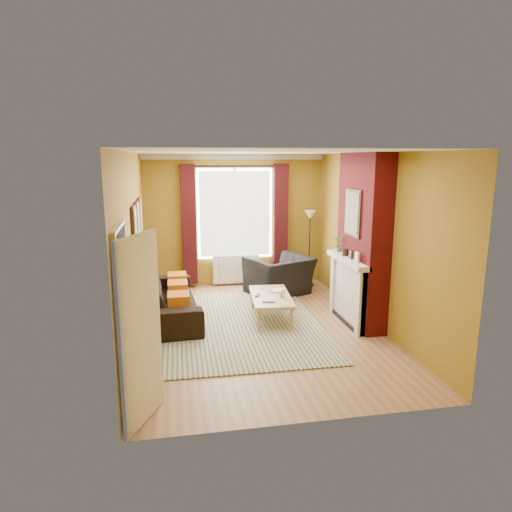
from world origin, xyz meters
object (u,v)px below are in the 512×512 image
armchair (279,276)px  floor_lamp (310,227)px  wicker_stool (257,279)px  coffee_table (271,298)px  sofa (169,299)px

armchair → floor_lamp: bearing=-170.3°
wicker_stool → floor_lamp: bearing=0.8°
coffee_table → floor_lamp: size_ratio=0.83×
sofa → coffee_table: 1.75m
armchair → wicker_stool: armchair is taller
armchair → wicker_stool: bearing=-76.4°
armchair → wicker_stool: (-0.37, 0.49, -0.18)m
armchair → floor_lamp: 1.30m
coffee_table → floor_lamp: (1.27, 1.96, 0.90)m
sofa → wicker_stool: sofa is taller
coffee_table → wicker_stool: size_ratio=3.33×
wicker_stool → floor_lamp: (1.16, 0.02, 1.08)m
sofa → armchair: armchair is taller
armchair → floor_lamp: (0.78, 0.51, 0.90)m
wicker_stool → floor_lamp: 1.58m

